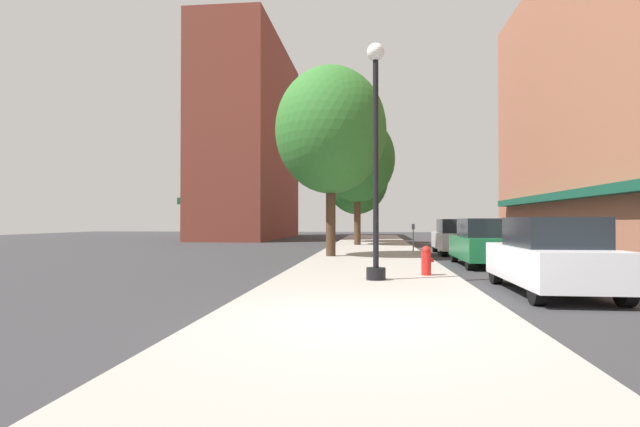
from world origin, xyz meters
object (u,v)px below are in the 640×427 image
(lamppost, at_px, (376,156))
(car_white, at_px, (551,257))
(tree_mid, at_px, (331,130))
(parking_meter_near, at_px, (413,234))
(tree_near, at_px, (357,178))
(tree_far, at_px, (357,159))
(car_silver, at_px, (456,237))
(car_green, at_px, (484,243))
(fire_hydrant, at_px, (426,260))

(lamppost, relative_size, car_white, 1.37)
(tree_mid, relative_size, car_white, 1.84)
(parking_meter_near, relative_size, tree_near, 0.19)
(tree_far, distance_m, car_silver, 9.25)
(car_green, bearing_deg, tree_near, 104.89)
(car_white, xyz_separation_m, car_silver, (0.00, 12.76, 0.00))
(fire_hydrant, bearing_deg, parking_meter_near, 87.49)
(lamppost, bearing_deg, car_white, -17.12)
(parking_meter_near, distance_m, tree_mid, 6.89)
(lamppost, xyz_separation_m, car_silver, (3.77, 11.59, -2.39))
(parking_meter_near, bearing_deg, car_green, -73.42)
(tree_near, relative_size, car_green, 1.62)
(fire_hydrant, relative_size, tree_far, 0.10)
(parking_meter_near, height_order, tree_near, tree_near)
(car_silver, bearing_deg, car_white, -91.61)
(lamppost, bearing_deg, car_green, 55.36)
(parking_meter_near, xyz_separation_m, car_silver, (1.95, -0.42, -0.14))
(fire_hydrant, relative_size, car_white, 0.18)
(car_green, bearing_deg, car_silver, 88.54)
(tree_near, distance_m, tree_mid, 14.50)
(fire_hydrant, distance_m, parking_meter_near, 10.83)
(fire_hydrant, relative_size, parking_meter_near, 0.60)
(fire_hydrant, height_order, tree_near, tree_near)
(parking_meter_near, bearing_deg, lamppost, -98.63)
(tree_mid, bearing_deg, car_white, -59.00)
(tree_mid, bearing_deg, fire_hydrant, -65.43)
(fire_hydrant, xyz_separation_m, car_green, (2.42, 4.26, 0.29))
(car_green, distance_m, car_silver, 6.13)
(parking_meter_near, xyz_separation_m, tree_mid, (-3.67, -3.83, 4.40))
(tree_near, distance_m, tree_far, 4.69)
(tree_mid, bearing_deg, parking_meter_near, 46.21)
(fire_hydrant, bearing_deg, tree_mid, 114.57)
(tree_mid, bearing_deg, tree_near, 87.73)
(car_green, bearing_deg, parking_meter_near, 105.12)
(tree_near, relative_size, tree_far, 0.89)
(car_green, bearing_deg, fire_hydrant, -121.08)
(car_white, bearing_deg, car_silver, 88.22)
(car_white, bearing_deg, lamppost, 161.10)
(tree_near, height_order, tree_far, tree_far)
(parking_meter_near, relative_size, car_white, 0.30)
(tree_mid, distance_m, car_silver, 7.99)
(lamppost, height_order, parking_meter_near, lamppost)
(fire_hydrant, distance_m, car_white, 3.40)
(tree_near, relative_size, tree_mid, 0.88)
(tree_far, relative_size, car_green, 1.83)
(tree_far, bearing_deg, car_green, -68.90)
(lamppost, distance_m, car_silver, 12.43)
(lamppost, xyz_separation_m, tree_near, (-1.27, 22.65, 1.35))
(tree_mid, distance_m, tree_far, 9.87)
(car_white, bearing_deg, fire_hydrant, 133.94)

